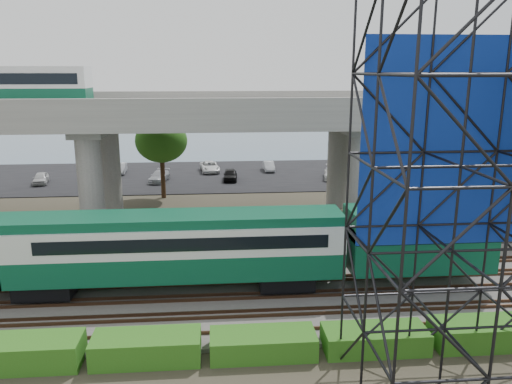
{
  "coord_description": "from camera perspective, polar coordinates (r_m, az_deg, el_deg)",
  "views": [
    {
      "loc": [
        -0.91,
        -23.74,
        12.14
      ],
      "look_at": [
        1.55,
        6.0,
        4.81
      ],
      "focal_mm": 35.0,
      "sensor_mm": 36.0,
      "label": 1
    }
  ],
  "objects": [
    {
      "name": "ground",
      "position": [
        26.68,
        -2.32,
        -13.28
      ],
      "size": [
        140.0,
        140.0,
        0.0
      ],
      "primitive_type": "plane",
      "color": "#474233",
      "rests_on": "ground"
    },
    {
      "name": "ballast_bed",
      "position": [
        28.43,
        -2.5,
        -11.27
      ],
      "size": [
        90.0,
        12.0,
        0.2
      ],
      "primitive_type": "cube",
      "color": "slate",
      "rests_on": "ground"
    },
    {
      "name": "service_road",
      "position": [
        36.33,
        -3.04,
        -5.68
      ],
      "size": [
        90.0,
        5.0,
        0.08
      ],
      "primitive_type": "cube",
      "color": "black",
      "rests_on": "ground"
    },
    {
      "name": "parking_lot",
      "position": [
        59.0,
        -3.75,
        1.93
      ],
      "size": [
        90.0,
        18.0,
        0.08
      ],
      "primitive_type": "cube",
      "color": "black",
      "rests_on": "ground"
    },
    {
      "name": "harbor_water",
      "position": [
        80.66,
        -4.05,
        5.11
      ],
      "size": [
        140.0,
        40.0,
        0.03
      ],
      "primitive_type": "cube",
      "color": "slate",
      "rests_on": "ground"
    },
    {
      "name": "rail_tracks",
      "position": [
        28.35,
        -2.5,
        -10.94
      ],
      "size": [
        90.0,
        9.52,
        0.16
      ],
      "color": "#472D1E",
      "rests_on": "ballast_bed"
    },
    {
      "name": "commuter_train",
      "position": [
        27.36,
        -5.71,
        -6.06
      ],
      "size": [
        29.3,
        3.06,
        4.3
      ],
      "color": "black",
      "rests_on": "rail_tracks"
    },
    {
      "name": "overpass",
      "position": [
        39.93,
        -5.18,
        8.1
      ],
      "size": [
        80.0,
        12.0,
        12.4
      ],
      "color": "#9E9B93",
      "rests_on": "ground"
    },
    {
      "name": "scaffold_tower",
      "position": [
        19.08,
        25.99,
        -1.79
      ],
      "size": [
        9.36,
        6.36,
        15.0
      ],
      "color": "black",
      "rests_on": "ground"
    },
    {
      "name": "hedge_strip",
      "position": [
        22.71,
        0.81,
        -16.87
      ],
      "size": [
        34.6,
        1.8,
        1.2
      ],
      "color": "#275A14",
      "rests_on": "ground"
    },
    {
      "name": "trees",
      "position": [
        40.62,
        -10.01,
        4.28
      ],
      "size": [
        40.94,
        16.94,
        7.69
      ],
      "color": "#382314",
      "rests_on": "ground"
    },
    {
      "name": "parked_cars",
      "position": [
        58.35,
        -2.94,
        2.46
      ],
      "size": [
        37.14,
        9.76,
        1.32
      ],
      "color": "#B8B8B8",
      "rests_on": "parking_lot"
    }
  ]
}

